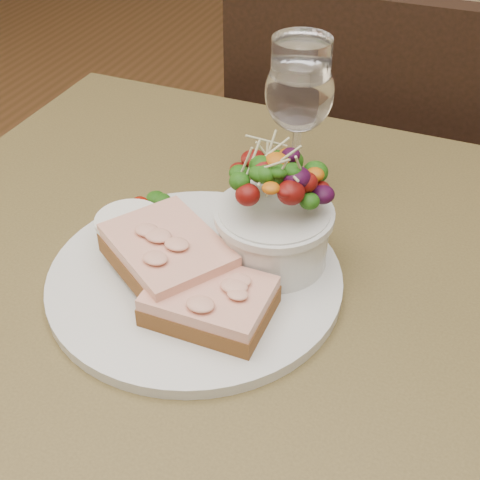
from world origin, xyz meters
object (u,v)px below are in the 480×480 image
at_px(dinner_plate, 195,278).
at_px(ramekin, 130,230).
at_px(sandwich_front, 210,301).
at_px(wine_glass, 299,97).
at_px(sandwich_back, 168,254).
at_px(chair_far, 353,260).
at_px(cafe_table, 221,365).
at_px(salad_bowl, 274,211).

relative_size(dinner_plate, ramekin, 4.54).
height_order(sandwich_front, wine_glass, wine_glass).
xyz_separation_m(sandwich_front, wine_glass, (0.00, 0.24, 0.10)).
bearing_deg(sandwich_front, sandwich_back, 149.40).
bearing_deg(sandwich_front, chair_far, 89.80).
height_order(cafe_table, wine_glass, wine_glass).
bearing_deg(sandwich_back, dinner_plate, 53.94).
xyz_separation_m(sandwich_front, salad_bowl, (0.03, 0.10, 0.04)).
bearing_deg(sandwich_front, ramekin, 152.74).
height_order(dinner_plate, sandwich_front, sandwich_front).
relative_size(cafe_table, salad_bowl, 6.30).
distance_m(salad_bowl, wine_glass, 0.15).
relative_size(dinner_plate, sandwich_back, 1.89).
height_order(sandwich_front, ramekin, ramekin).
relative_size(sandwich_front, sandwich_back, 0.71).
bearing_deg(dinner_plate, ramekin, 168.80).
xyz_separation_m(salad_bowl, wine_glass, (-0.02, 0.14, 0.05)).
xyz_separation_m(sandwich_front, ramekin, (-0.12, 0.06, 0.00)).
distance_m(sandwich_back, ramekin, 0.06).
distance_m(dinner_plate, wine_glass, 0.23).
relative_size(dinner_plate, wine_glass, 1.68).
xyz_separation_m(chair_far, sandwich_back, (-0.06, -0.66, 0.49)).
distance_m(chair_far, sandwich_front, 0.84).
relative_size(chair_far, wine_glass, 5.14).
bearing_deg(cafe_table, wine_glass, 87.45).
xyz_separation_m(dinner_plate, wine_glass, (0.04, 0.19, 0.12)).
relative_size(chair_far, dinner_plate, 3.07).
distance_m(sandwich_front, ramekin, 0.13).
xyz_separation_m(chair_far, salad_bowl, (0.02, -0.59, 0.53)).
relative_size(chair_far, salad_bowl, 7.09).
xyz_separation_m(dinner_plate, sandwich_front, (0.04, -0.04, 0.02)).
xyz_separation_m(chair_far, wine_glass, (-0.00, -0.45, 0.58)).
bearing_deg(salad_bowl, dinner_plate, -140.56).
distance_m(chair_far, ramekin, 0.81).
bearing_deg(ramekin, wine_glass, 56.24).
height_order(salad_bowl, wine_glass, wine_glass).
xyz_separation_m(cafe_table, dinner_plate, (-0.03, 0.01, 0.11)).
height_order(cafe_table, dinner_plate, dinner_plate).
bearing_deg(wine_glass, sandwich_front, -90.32).
relative_size(chair_far, sandwich_back, 5.80).
relative_size(cafe_table, wine_glass, 4.57).
height_order(cafe_table, chair_far, chair_far).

